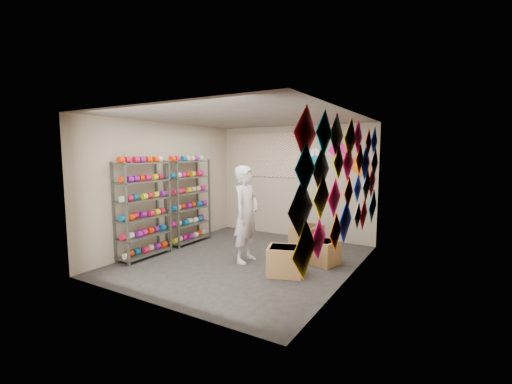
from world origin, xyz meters
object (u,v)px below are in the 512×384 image
Objects in this scene: carton_b at (322,252)px; carton_c at (306,237)px; carton_a at (285,261)px; shelf_rack_front at (143,210)px; shelf_rack_back at (189,202)px; shopkeeper at (246,214)px.

carton_b is 0.92× the size of carton_c.
carton_c is (-0.28, 1.61, 0.02)m from carton_a.
carton_a is at bearing -72.75° from carton_c.
carton_c is (-0.62, 0.75, 0.04)m from carton_b.
shelf_rack_front is 3.53m from carton_b.
shelf_rack_back is 3.43× the size of carton_b.
shelf_rack_front reaches higher than carton_a.
shelf_rack_front is 1.04× the size of shopkeeper.
shelf_rack_front is at bearing 112.44° from shopkeeper.
shelf_rack_front is 2.03m from shopkeeper.
shelf_rack_back is at bearing 74.18° from shopkeeper.
shelf_rack_back is 1.92m from shopkeeper.
carton_a is 0.96× the size of carton_c.
shelf_rack_front is at bearing -132.06° from carton_c.
shelf_rack_back is at bearing -162.77° from carton_b.
shelf_rack_back is 3.24m from carton_b.
carton_c is at bearing 18.80° from shelf_rack_back.
carton_c reaches higher than carton_b.
shopkeeper is at bearing -140.07° from carton_b.
shelf_rack_front reaches higher than carton_b.
carton_b is 0.97m from carton_c.
shelf_rack_front is 3.16× the size of carton_c.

